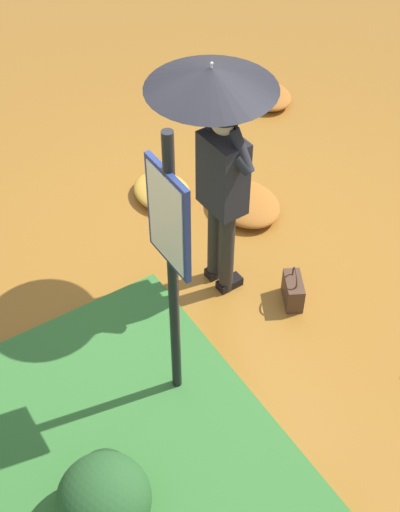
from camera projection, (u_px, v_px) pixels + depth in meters
ground_plane at (213, 264)px, 6.16m from camera, size 18.00×18.00×0.00m
person_with_umbrella at (217, 127)px, 4.96m from camera, size 0.96×0.96×2.04m
info_sign_post at (171, 250)px, 4.21m from camera, size 0.44×0.07×2.30m
handbag at (293, 290)px, 5.76m from camera, size 0.33×0.27×0.37m
shrub_cluster at (104, 495)px, 4.34m from camera, size 0.66×0.60×0.54m
leaf_pile_near_person at (245, 203)px, 6.64m from camera, size 0.77×0.62×0.17m
leaf_pile_by_bench at (264, 95)px, 8.05m from camera, size 0.72×0.58×0.16m
leaf_pile_far_path at (162, 191)px, 6.78m from camera, size 0.66×0.53×0.14m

